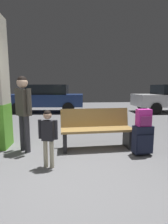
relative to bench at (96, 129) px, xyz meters
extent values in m
cube|color=slate|center=(-0.57, 2.57, -0.49)|extent=(18.00, 18.00, 0.10)
cube|color=#9E7A42|center=(0.00, -0.08, 0.00)|extent=(1.62, 0.51, 0.05)
cube|color=#9E7A42|center=(-0.01, 0.17, 0.23)|extent=(1.60, 0.18, 0.42)
cube|color=black|center=(-0.72, -0.11, -0.23)|extent=(0.10, 0.40, 0.41)
cube|color=black|center=(0.72, -0.04, -0.23)|extent=(0.10, 0.40, 0.41)
cube|color=#191E33|center=(0.87, -0.51, -0.12)|extent=(0.40, 0.24, 0.56)
cube|color=#191E33|center=(0.88, -0.62, -0.18)|extent=(0.34, 0.06, 0.36)
cube|color=#A5A5AA|center=(0.86, -0.43, 0.15)|extent=(0.14, 0.04, 0.02)
cylinder|color=black|center=(0.70, -0.44, -0.42)|extent=(0.02, 0.05, 0.04)
cylinder|color=black|center=(1.02, -0.40, -0.42)|extent=(0.02, 0.05, 0.04)
cube|color=#D833A5|center=(0.87, -0.51, 0.33)|extent=(0.29, 0.18, 0.34)
cube|color=#8E2B70|center=(0.87, -0.60, 0.28)|extent=(0.23, 0.04, 0.19)
cylinder|color=black|center=(0.87, -0.51, 0.49)|extent=(0.06, 0.03, 0.02)
cylinder|color=beige|center=(-0.93, -0.91, -0.20)|extent=(0.07, 0.07, 0.49)
cylinder|color=beige|center=(-1.03, -0.88, -0.20)|extent=(0.07, 0.07, 0.49)
cube|color=#232328|center=(-0.98, -0.89, 0.22)|extent=(0.22, 0.16, 0.34)
cylinder|color=#232328|center=(-0.84, -0.93, 0.23)|extent=(0.06, 0.06, 0.33)
cylinder|color=#232328|center=(-1.12, -0.86, 0.23)|extent=(0.06, 0.06, 0.33)
sphere|color=tan|center=(-0.98, -0.89, 0.48)|extent=(0.14, 0.14, 0.14)
sphere|color=black|center=(-0.98, -0.89, 0.50)|extent=(0.13, 0.13, 0.13)
cylinder|color=red|center=(-1.02, -0.78, 0.23)|extent=(0.06, 0.06, 0.10)
cylinder|color=red|center=(-1.02, -0.78, 0.31)|extent=(0.01, 0.01, 0.06)
cylinder|color=#38383D|center=(-1.51, -0.13, -0.05)|extent=(0.12, 0.12, 0.78)
cylinder|color=#38383D|center=(-1.63, 0.00, -0.05)|extent=(0.12, 0.12, 0.78)
cube|color=#4C473D|center=(-1.57, -0.06, 0.62)|extent=(0.36, 0.36, 0.56)
cylinder|color=#4C473D|center=(-1.41, -0.23, 0.65)|extent=(0.09, 0.09, 0.53)
cylinder|color=#4C473D|center=(-1.73, 0.10, 0.65)|extent=(0.09, 0.09, 0.53)
sphere|color=beige|center=(-1.57, -0.06, 1.03)|extent=(0.22, 0.22, 0.22)
sphere|color=black|center=(-1.57, -0.06, 1.06)|extent=(0.20, 0.20, 0.20)
cylinder|color=black|center=(3.82, 4.44, -0.14)|extent=(0.60, 0.21, 0.60)
cylinder|color=black|center=(3.85, 6.04, -0.14)|extent=(0.60, 0.21, 0.60)
cube|color=navy|center=(-1.82, 5.94, 0.23)|extent=(4.24, 2.07, 0.64)
cube|color=black|center=(-1.67, 5.93, 0.81)|extent=(2.23, 1.73, 0.52)
cylinder|color=black|center=(-3.19, 5.26, -0.14)|extent=(0.62, 0.25, 0.60)
cylinder|color=black|center=(-3.04, 6.86, -0.14)|extent=(0.62, 0.25, 0.60)
cylinder|color=black|center=(-0.60, 5.03, -0.14)|extent=(0.62, 0.25, 0.60)
cylinder|color=black|center=(-0.45, 6.62, -0.14)|extent=(0.62, 0.25, 0.60)
camera|label=1|loc=(-0.65, -3.73, 0.94)|focal=27.35mm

